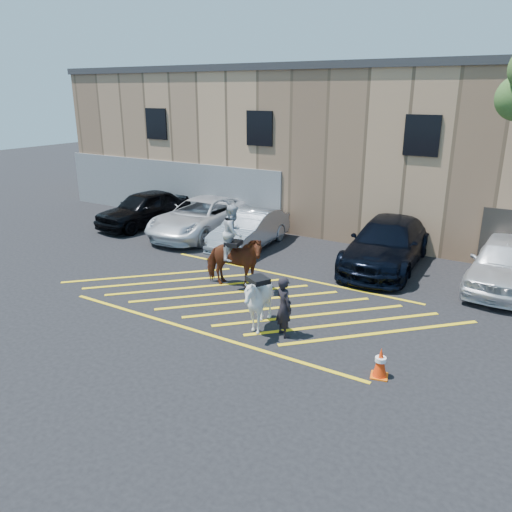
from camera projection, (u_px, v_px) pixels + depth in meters
The scene contains 12 objects.
ground at pixel (254, 297), 15.69m from camera, with size 90.00×90.00×0.00m, color black.
car_black_suv at pixel (144, 208), 23.75m from camera, with size 1.98×4.91×1.67m, color black.
car_white_pickup at pixel (201, 217), 22.27m from camera, with size 2.68×5.82×1.62m, color silver.
car_silver_sedan at pixel (250, 229), 20.47m from camera, with size 1.61×4.60×1.52m, color #91969E.
car_blue_suv at pixel (387, 243), 18.26m from camera, with size 2.39×5.89×1.71m, color black.
car_white_suv at pixel (505, 263), 16.23m from camera, with size 1.99×4.95×1.69m, color white.
handler at pixel (284, 307), 13.00m from camera, with size 0.60×0.39×1.64m, color black.
warehouse at pixel (383, 145), 24.26m from camera, with size 32.42×10.20×7.30m.
hatching_zone at pixel (249, 300), 15.44m from camera, with size 12.60×5.12×0.01m.
mounted_bay at pixel (234, 255), 16.18m from camera, with size 2.25×1.37×2.78m.
saddled_white at pixel (258, 302), 13.32m from camera, with size 1.86×1.92×1.62m.
traffic_cone at pixel (380, 362), 11.23m from camera, with size 0.46×0.46×0.73m.
Camera 1 is at (7.58, -12.34, 6.19)m, focal length 35.00 mm.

